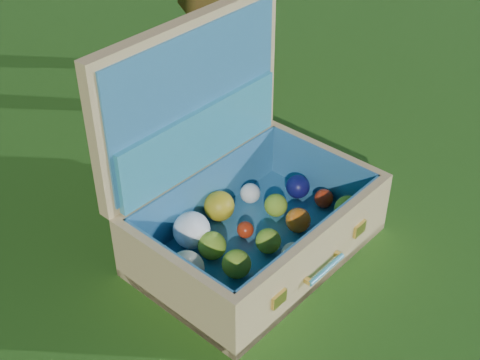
% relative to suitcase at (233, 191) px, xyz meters
% --- Properties ---
extents(ground, '(60.00, 60.00, 0.00)m').
position_rel_suitcase_xyz_m(ground, '(-0.04, -0.22, -0.14)').
color(ground, '#215114').
rests_on(ground, ground).
extents(suitcase, '(0.61, 0.51, 0.50)m').
position_rel_suitcase_xyz_m(suitcase, '(0.00, 0.00, 0.00)').
color(suitcase, tan).
rests_on(suitcase, ground).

